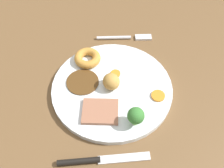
{
  "coord_description": "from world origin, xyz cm",
  "views": [
    {
      "loc": [
        35.48,
        -0.58,
        55.17
      ],
      "look_at": [
        -2.19,
        -2.72,
        6.0
      ],
      "focal_mm": 42.94,
      "sensor_mm": 36.0,
      "label": 1
    }
  ],
  "objects_px": {
    "dinner_plate": "(112,88)",
    "carrot_coin_front": "(158,98)",
    "yorkshire_pudding": "(87,58)",
    "fork": "(126,37)",
    "knife": "(96,160)",
    "carrot_coin_back": "(115,74)",
    "broccoli_floret": "(136,116)",
    "meat_slice_main": "(100,111)",
    "roast_potato_left": "(111,82)"
  },
  "relations": [
    {
      "from": "carrot_coin_front",
      "to": "knife",
      "type": "distance_m",
      "value": 0.2
    },
    {
      "from": "fork",
      "to": "roast_potato_left",
      "type": "bearing_deg",
      "value": -104.73
    },
    {
      "from": "meat_slice_main",
      "to": "carrot_coin_front",
      "type": "height_order",
      "value": "meat_slice_main"
    },
    {
      "from": "roast_potato_left",
      "to": "carrot_coin_front",
      "type": "xyz_separation_m",
      "value": [
        0.03,
        0.11,
        -0.02
      ]
    },
    {
      "from": "dinner_plate",
      "to": "broccoli_floret",
      "type": "relative_size",
      "value": 5.91
    },
    {
      "from": "dinner_plate",
      "to": "knife",
      "type": "height_order",
      "value": "dinner_plate"
    },
    {
      "from": "meat_slice_main",
      "to": "yorkshire_pudding",
      "type": "relative_size",
      "value": 1.18
    },
    {
      "from": "yorkshire_pudding",
      "to": "carrot_coin_front",
      "type": "distance_m",
      "value": 0.2
    },
    {
      "from": "roast_potato_left",
      "to": "carrot_coin_back",
      "type": "height_order",
      "value": "roast_potato_left"
    },
    {
      "from": "yorkshire_pudding",
      "to": "broccoli_floret",
      "type": "xyz_separation_m",
      "value": [
        0.17,
        0.12,
        0.02
      ]
    },
    {
      "from": "knife",
      "to": "carrot_coin_back",
      "type": "bearing_deg",
      "value": 73.88
    },
    {
      "from": "knife",
      "to": "roast_potato_left",
      "type": "bearing_deg",
      "value": 74.85
    },
    {
      "from": "dinner_plate",
      "to": "broccoli_floret",
      "type": "distance_m",
      "value": 0.11
    },
    {
      "from": "fork",
      "to": "knife",
      "type": "height_order",
      "value": "knife"
    },
    {
      "from": "yorkshire_pudding",
      "to": "knife",
      "type": "xyz_separation_m",
      "value": [
        0.25,
        0.04,
        -0.02
      ]
    },
    {
      "from": "meat_slice_main",
      "to": "carrot_coin_back",
      "type": "bearing_deg",
      "value": 165.8
    },
    {
      "from": "roast_potato_left",
      "to": "carrot_coin_front",
      "type": "distance_m",
      "value": 0.11
    },
    {
      "from": "broccoli_floret",
      "to": "carrot_coin_front",
      "type": "bearing_deg",
      "value": 141.92
    },
    {
      "from": "yorkshire_pudding",
      "to": "fork",
      "type": "bearing_deg",
      "value": 137.21
    },
    {
      "from": "carrot_coin_front",
      "to": "fork",
      "type": "height_order",
      "value": "carrot_coin_front"
    },
    {
      "from": "meat_slice_main",
      "to": "broccoli_floret",
      "type": "distance_m",
      "value": 0.08
    },
    {
      "from": "yorkshire_pudding",
      "to": "carrot_coin_back",
      "type": "height_order",
      "value": "yorkshire_pudding"
    },
    {
      "from": "dinner_plate",
      "to": "fork",
      "type": "distance_m",
      "value": 0.18
    },
    {
      "from": "roast_potato_left",
      "to": "fork",
      "type": "relative_size",
      "value": 0.27
    },
    {
      "from": "carrot_coin_front",
      "to": "broccoli_floret",
      "type": "xyz_separation_m",
      "value": [
        0.07,
        -0.05,
        0.03
      ]
    },
    {
      "from": "roast_potato_left",
      "to": "fork",
      "type": "height_order",
      "value": "roast_potato_left"
    },
    {
      "from": "dinner_plate",
      "to": "broccoli_floret",
      "type": "height_order",
      "value": "broccoli_floret"
    },
    {
      "from": "meat_slice_main",
      "to": "carrot_coin_back",
      "type": "height_order",
      "value": "meat_slice_main"
    },
    {
      "from": "dinner_plate",
      "to": "roast_potato_left",
      "type": "distance_m",
      "value": 0.03
    },
    {
      "from": "roast_potato_left",
      "to": "broccoli_floret",
      "type": "height_order",
      "value": "broccoli_floret"
    },
    {
      "from": "dinner_plate",
      "to": "carrot_coin_front",
      "type": "distance_m",
      "value": 0.11
    },
    {
      "from": "broccoli_floret",
      "to": "fork",
      "type": "distance_m",
      "value": 0.28
    },
    {
      "from": "carrot_coin_front",
      "to": "knife",
      "type": "relative_size",
      "value": 0.17
    },
    {
      "from": "dinner_plate",
      "to": "yorkshire_pudding",
      "type": "height_order",
      "value": "yorkshire_pudding"
    },
    {
      "from": "meat_slice_main",
      "to": "knife",
      "type": "height_order",
      "value": "meat_slice_main"
    },
    {
      "from": "yorkshire_pudding",
      "to": "carrot_coin_front",
      "type": "relative_size",
      "value": 2.11
    },
    {
      "from": "dinner_plate",
      "to": "carrot_coin_front",
      "type": "bearing_deg",
      "value": 75.82
    },
    {
      "from": "meat_slice_main",
      "to": "broccoli_floret",
      "type": "height_order",
      "value": "broccoli_floret"
    },
    {
      "from": "dinner_plate",
      "to": "fork",
      "type": "bearing_deg",
      "value": 170.95
    },
    {
      "from": "broccoli_floret",
      "to": "knife",
      "type": "xyz_separation_m",
      "value": [
        0.08,
        -0.08,
        -0.04
      ]
    },
    {
      "from": "dinner_plate",
      "to": "roast_potato_left",
      "type": "bearing_deg",
      "value": -99.61
    },
    {
      "from": "dinner_plate",
      "to": "carrot_coin_front",
      "type": "xyz_separation_m",
      "value": [
        0.03,
        0.11,
        0.01
      ]
    },
    {
      "from": "roast_potato_left",
      "to": "broccoli_floret",
      "type": "bearing_deg",
      "value": 30.69
    },
    {
      "from": "roast_potato_left",
      "to": "dinner_plate",
      "type": "bearing_deg",
      "value": 80.39
    },
    {
      "from": "meat_slice_main",
      "to": "roast_potato_left",
      "type": "bearing_deg",
      "value": 164.73
    },
    {
      "from": "dinner_plate",
      "to": "carrot_coin_front",
      "type": "height_order",
      "value": "carrot_coin_front"
    },
    {
      "from": "knife",
      "to": "meat_slice_main",
      "type": "bearing_deg",
      "value": 80.99
    },
    {
      "from": "meat_slice_main",
      "to": "yorkshire_pudding",
      "type": "height_order",
      "value": "yorkshire_pudding"
    },
    {
      "from": "carrot_coin_back",
      "to": "fork",
      "type": "xyz_separation_m",
      "value": [
        -0.14,
        0.02,
        -0.01
      ]
    },
    {
      "from": "meat_slice_main",
      "to": "fork",
      "type": "relative_size",
      "value": 0.51
    }
  ]
}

